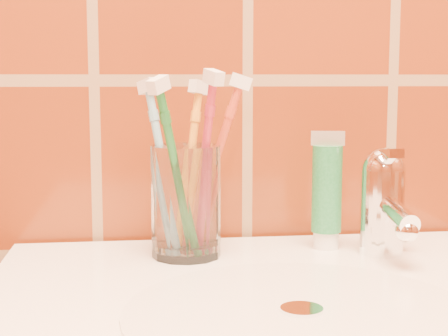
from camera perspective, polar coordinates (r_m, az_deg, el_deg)
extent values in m
cylinder|color=silver|center=(0.58, 6.47, -11.83)|extent=(0.30, 0.30, 0.00)
cylinder|color=white|center=(0.58, 6.48, -11.64)|extent=(0.04, 0.04, 0.00)
cylinder|color=white|center=(0.75, -3.17, -2.79)|extent=(0.10, 0.10, 0.12)
cylinder|color=white|center=(0.80, 8.47, -5.92)|extent=(0.03, 0.03, 0.02)
cylinder|color=#196B37|center=(0.79, 8.55, -1.71)|extent=(0.03, 0.03, 0.10)
cube|color=beige|center=(0.78, 8.63, 2.46)|extent=(0.04, 0.00, 0.02)
cylinder|color=white|center=(0.78, 13.00, -3.55)|extent=(0.05, 0.05, 0.09)
sphere|color=white|center=(0.78, 13.10, -0.10)|extent=(0.05, 0.05, 0.05)
cylinder|color=white|center=(0.75, 14.02, -3.53)|extent=(0.02, 0.09, 0.03)
cube|color=white|center=(0.76, 13.45, 1.12)|extent=(0.02, 0.06, 0.01)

